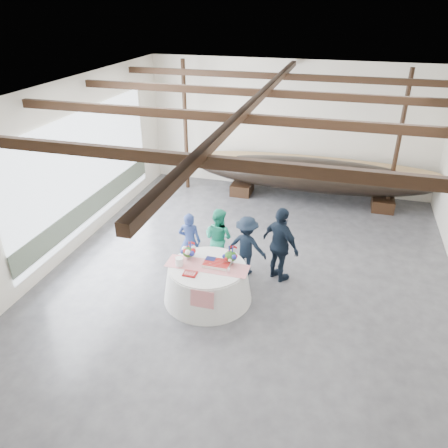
# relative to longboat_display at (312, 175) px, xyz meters

# --- Properties ---
(floor) EXTENTS (10.00, 12.00, 0.01)m
(floor) POSITION_rel_longboat_display_xyz_m (-0.97, -5.03, -0.96)
(floor) COLOR #3D3D42
(floor) RESTS_ON ground
(wall_back) EXTENTS (10.00, 0.02, 4.50)m
(wall_back) POSITION_rel_longboat_display_xyz_m (-0.97, 0.97, 1.29)
(wall_back) COLOR silver
(wall_back) RESTS_ON ground
(wall_front) EXTENTS (10.00, 0.02, 4.50)m
(wall_front) POSITION_rel_longboat_display_xyz_m (-0.97, -11.03, 1.29)
(wall_front) COLOR silver
(wall_front) RESTS_ON ground
(wall_left) EXTENTS (0.02, 12.00, 4.50)m
(wall_left) POSITION_rel_longboat_display_xyz_m (-5.97, -5.03, 1.29)
(wall_left) COLOR silver
(wall_left) RESTS_ON ground
(ceiling) EXTENTS (10.00, 12.00, 0.01)m
(ceiling) POSITION_rel_longboat_display_xyz_m (-0.97, -5.03, 3.54)
(ceiling) COLOR white
(ceiling) RESTS_ON wall_back
(pavilion_structure) EXTENTS (9.80, 11.76, 4.50)m
(pavilion_structure) POSITION_rel_longboat_display_xyz_m (-0.97, -4.18, 3.04)
(pavilion_structure) COLOR black
(pavilion_structure) RESTS_ON ground
(open_bay) EXTENTS (0.03, 7.00, 3.20)m
(open_bay) POSITION_rel_longboat_display_xyz_m (-5.92, -4.03, 0.87)
(open_bay) COLOR silver
(open_bay) RESTS_ON ground
(longboat_display) EXTENTS (8.00, 1.60, 1.50)m
(longboat_display) POSITION_rel_longboat_display_xyz_m (0.00, 0.00, 0.00)
(longboat_display) COLOR black
(longboat_display) RESTS_ON ground
(banquet_table) EXTENTS (2.06, 2.06, 0.88)m
(banquet_table) POSITION_rel_longboat_display_xyz_m (-1.72, -6.18, -0.52)
(banquet_table) COLOR silver
(banquet_table) RESTS_ON ground
(tabletop_items) EXTENTS (1.91, 0.95, 0.40)m
(tabletop_items) POSITION_rel_longboat_display_xyz_m (-1.76, -6.04, 0.07)
(tabletop_items) COLOR red
(tabletop_items) RESTS_ON banquet_table
(guest_woman_blue) EXTENTS (0.61, 0.44, 1.57)m
(guest_woman_blue) POSITION_rel_longboat_display_xyz_m (-2.55, -5.07, -0.17)
(guest_woman_blue) COLOR navy
(guest_woman_blue) RESTS_ON ground
(guest_woman_teal) EXTENTS (0.96, 0.85, 1.64)m
(guest_woman_teal) POSITION_rel_longboat_display_xyz_m (-1.87, -4.78, -0.14)
(guest_woman_teal) COLOR #1C936F
(guest_woman_teal) RESTS_ON ground
(guest_man_left) EXTENTS (1.09, 0.72, 1.57)m
(guest_man_left) POSITION_rel_longboat_display_xyz_m (-1.10, -4.89, -0.17)
(guest_man_left) COLOR black
(guest_man_left) RESTS_ON ground
(guest_man_right) EXTENTS (1.20, 1.06, 1.94)m
(guest_man_right) POSITION_rel_longboat_display_xyz_m (-0.26, -4.95, 0.01)
(guest_man_right) COLOR black
(guest_man_right) RESTS_ON ground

